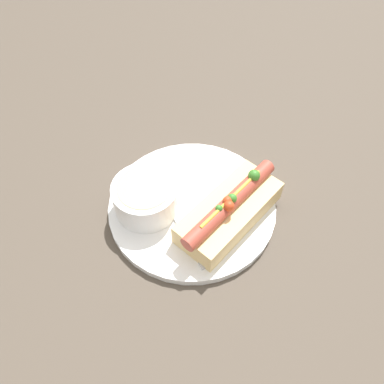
{
  "coord_description": "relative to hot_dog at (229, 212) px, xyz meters",
  "views": [
    {
      "loc": [
        -0.3,
        -0.16,
        0.49
      ],
      "look_at": [
        0.0,
        0.0,
        0.04
      ],
      "focal_mm": 35.0,
      "sensor_mm": 36.0,
      "label": 1
    }
  ],
  "objects": [
    {
      "name": "ground_plane",
      "position": [
        0.0,
        0.06,
        -0.04
      ],
      "size": [
        4.0,
        4.0,
        0.0
      ],
      "primitive_type": "plane",
      "color": "#4C4238"
    },
    {
      "name": "hot_dog",
      "position": [
        0.0,
        0.0,
        0.0
      ],
      "size": [
        0.19,
        0.11,
        0.06
      ],
      "rotation": [
        0.0,
        0.0,
        -0.25
      ],
      "color": "#E5C17F",
      "rests_on": "dinner_plate"
    },
    {
      "name": "spoon",
      "position": [
        -0.02,
        0.1,
        -0.02
      ],
      "size": [
        0.11,
        0.15,
        0.01
      ],
      "rotation": [
        0.0,
        0.0,
        0.95
      ],
      "color": "#B7B7BC",
      "rests_on": "dinner_plate"
    },
    {
      "name": "soup_bowl",
      "position": [
        -0.04,
        0.12,
        0.0
      ],
      "size": [
        0.1,
        0.1,
        0.05
      ],
      "color": "white",
      "rests_on": "dinner_plate"
    },
    {
      "name": "dinner_plate",
      "position": [
        0.0,
        0.06,
        -0.03
      ],
      "size": [
        0.26,
        0.26,
        0.01
      ],
      "color": "white",
      "rests_on": "ground_plane"
    }
  ]
}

